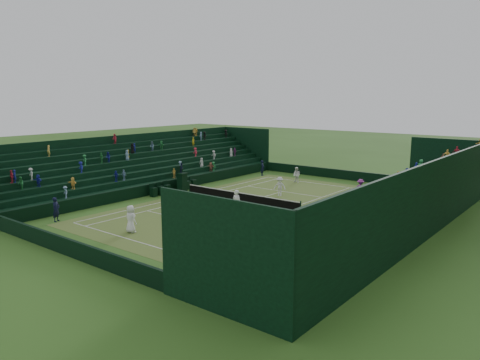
{
  "coord_description": "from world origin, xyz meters",
  "views": [
    {
      "loc": [
        23.38,
        -29.42,
        8.8
      ],
      "look_at": [
        0.0,
        0.0,
        2.0
      ],
      "focal_mm": 35.0,
      "sensor_mm": 36.0,
      "label": 1
    }
  ],
  "objects_px": {
    "tennis_net": "(240,198)",
    "player_far_west": "(297,175)",
    "player_far_east": "(280,186)",
    "player_near_east": "(237,203)",
    "umpire_chair": "(182,180)",
    "player_near_west": "(131,219)"
  },
  "relations": [
    {
      "from": "umpire_chair",
      "to": "player_near_east",
      "type": "xyz_separation_m",
      "value": [
        9.29,
        -3.53,
        -0.17
      ]
    },
    {
      "from": "tennis_net",
      "to": "player_far_west",
      "type": "xyz_separation_m",
      "value": [
        -1.37,
        11.04,
        0.28
      ]
    },
    {
      "from": "player_far_west",
      "to": "player_far_east",
      "type": "xyz_separation_m",
      "value": [
        2.18,
        -6.38,
        0.04
      ]
    },
    {
      "from": "player_far_east",
      "to": "umpire_chair",
      "type": "bearing_deg",
      "value": -169.11
    },
    {
      "from": "tennis_net",
      "to": "player_near_east",
      "type": "relative_size",
      "value": 5.79
    },
    {
      "from": "player_far_west",
      "to": "player_far_east",
      "type": "height_order",
      "value": "player_far_east"
    },
    {
      "from": "player_near_east",
      "to": "player_far_east",
      "type": "xyz_separation_m",
      "value": [
        -1.56,
        8.02,
        -0.15
      ]
    },
    {
      "from": "umpire_chair",
      "to": "player_near_west",
      "type": "height_order",
      "value": "umpire_chair"
    },
    {
      "from": "umpire_chair",
      "to": "player_far_east",
      "type": "height_order",
      "value": "umpire_chair"
    },
    {
      "from": "tennis_net",
      "to": "player_far_west",
      "type": "height_order",
      "value": "player_far_west"
    },
    {
      "from": "player_near_west",
      "to": "player_far_east",
      "type": "distance_m",
      "value": 15.55
    },
    {
      "from": "tennis_net",
      "to": "player_near_east",
      "type": "bearing_deg",
      "value": -54.76
    },
    {
      "from": "tennis_net",
      "to": "umpire_chair",
      "type": "xyz_separation_m",
      "value": [
        -6.92,
        0.17,
        0.65
      ]
    },
    {
      "from": "tennis_net",
      "to": "umpire_chair",
      "type": "relative_size",
      "value": 4.22
    },
    {
      "from": "umpire_chair",
      "to": "player_far_west",
      "type": "xyz_separation_m",
      "value": [
        5.55,
        10.87,
        -0.37
      ]
    },
    {
      "from": "player_far_east",
      "to": "player_near_east",
      "type": "bearing_deg",
      "value": -98.23
    },
    {
      "from": "umpire_chair",
      "to": "player_near_west",
      "type": "bearing_deg",
      "value": -59.57
    },
    {
      "from": "player_near_east",
      "to": "player_far_west",
      "type": "distance_m",
      "value": 14.87
    },
    {
      "from": "player_near_east",
      "to": "player_far_west",
      "type": "height_order",
      "value": "player_near_east"
    },
    {
      "from": "player_near_east",
      "to": "player_far_east",
      "type": "distance_m",
      "value": 8.17
    },
    {
      "from": "tennis_net",
      "to": "player_far_east",
      "type": "relative_size",
      "value": 6.84
    },
    {
      "from": "player_far_west",
      "to": "umpire_chair",
      "type": "bearing_deg",
      "value": -108.8
    }
  ]
}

